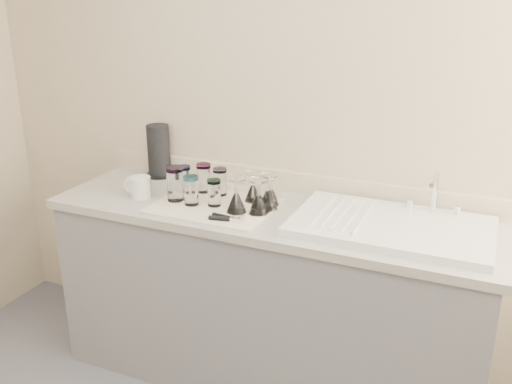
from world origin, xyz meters
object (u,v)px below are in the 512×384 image
at_px(white_mug, 140,187).
at_px(paper_towel_roll, 159,151).
at_px(tumbler_magenta, 175,183).
at_px(can_opener, 227,218).
at_px(goblet_front_left, 236,200).
at_px(goblet_front_right, 258,202).
at_px(tumbler_purple, 220,181).
at_px(goblet_back_left, 253,191).
at_px(sink_unit, 392,226).
at_px(goblet_extra, 268,197).
at_px(tumbler_cyan, 204,178).
at_px(tumbler_blue, 191,190).
at_px(goblet_back_right, 271,195).
at_px(tumbler_lavender, 214,193).
at_px(tumbler_teal, 184,178).

bearing_deg(white_mug, paper_towel_roll, 106.21).
bearing_deg(tumbler_magenta, can_opener, -20.68).
relative_size(goblet_front_left, goblet_front_right, 1.01).
relative_size(tumbler_magenta, white_mug, 1.15).
bearing_deg(tumbler_purple, goblet_front_left, -45.16).
bearing_deg(goblet_back_left, white_mug, -163.90).
bearing_deg(paper_towel_roll, sink_unit, -10.00).
xyz_separation_m(goblet_extra, paper_towel_roll, (-0.72, 0.22, 0.07)).
bearing_deg(sink_unit, tumbler_cyan, 174.96).
bearing_deg(white_mug, goblet_back_left, 16.10).
xyz_separation_m(tumbler_magenta, can_opener, (0.34, -0.13, -0.07)).
distance_m(tumbler_blue, goblet_front_right, 0.33).
bearing_deg(goblet_back_left, goblet_back_right, -4.64).
xyz_separation_m(goblet_front_left, goblet_front_right, (0.10, 0.03, -0.00)).
bearing_deg(can_opener, tumbler_magenta, 159.32).
distance_m(tumbler_magenta, white_mug, 0.19).
bearing_deg(tumbler_blue, goblet_back_left, 33.12).
height_order(tumbler_magenta, goblet_back_left, tumbler_magenta).
relative_size(tumbler_blue, white_mug, 0.97).
height_order(tumbler_cyan, goblet_front_left, goblet_front_left).
bearing_deg(tumbler_lavender, tumbler_cyan, 132.18).
bearing_deg(can_opener, tumbler_lavender, 134.63).
height_order(tumbler_blue, white_mug, tumbler_blue).
relative_size(goblet_front_left, paper_towel_roll, 0.58).
relative_size(tumbler_teal, goblet_front_left, 0.79).
bearing_deg(goblet_extra, tumbler_teal, 173.95).
distance_m(tumbler_purple, can_opener, 0.33).
height_order(tumbler_cyan, can_opener, tumbler_cyan).
height_order(tumbler_teal, goblet_extra, goblet_extra).
relative_size(tumbler_purple, tumbler_magenta, 0.81).
relative_size(sink_unit, goblet_back_left, 5.75).
height_order(tumbler_teal, white_mug, tumbler_teal).
distance_m(tumbler_blue, goblet_front_left, 0.23).
xyz_separation_m(goblet_front_right, white_mug, (-0.61, -0.02, -0.01)).
bearing_deg(tumbler_magenta, goblet_extra, 9.94).
bearing_deg(white_mug, tumbler_lavender, 3.72).
relative_size(tumbler_teal, can_opener, 0.81).
height_order(white_mug, paper_towel_roll, paper_towel_roll).
relative_size(tumbler_teal, tumbler_lavender, 1.02).
relative_size(sink_unit, tumbler_blue, 5.92).
distance_m(tumbler_cyan, tumbler_magenta, 0.17).
height_order(tumbler_purple, tumbler_magenta, tumbler_magenta).
bearing_deg(paper_towel_roll, goblet_back_left, -14.89).
relative_size(goblet_back_right, white_mug, 0.94).
bearing_deg(tumbler_teal, tumbler_blue, -49.84).
height_order(tumbler_lavender, goblet_back_right, goblet_back_right).
height_order(sink_unit, tumbler_blue, sink_unit).
height_order(sink_unit, goblet_front_left, sink_unit).
height_order(tumbler_blue, tumbler_lavender, tumbler_blue).
xyz_separation_m(tumbler_cyan, tumbler_purple, (0.09, -0.01, -0.00)).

